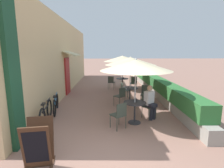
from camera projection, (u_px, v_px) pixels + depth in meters
ground_plane at (111, 158)px, 4.08m from camera, size 120.00×120.00×0.00m
cafe_facade_wall at (66, 58)px, 10.58m from camera, size 0.98×14.42×4.20m
planter_hedge at (152, 82)px, 11.05m from camera, size 0.60×13.42×1.01m
patio_table_near at (135, 108)px, 6.01m from camera, size 0.78×0.78×0.74m
patio_umbrella_near at (136, 65)px, 5.74m from camera, size 2.40×2.40×2.24m
cafe_chair_near_left at (119, 114)px, 5.53m from camera, size 0.56×0.56×0.87m
cafe_chair_near_right at (148, 104)px, 6.50m from camera, size 0.56×0.56×0.87m
seated_patron_near_right at (150, 101)px, 6.38m from camera, size 0.49×0.51×1.25m
coffee_cup_near at (136, 100)px, 6.12m from camera, size 0.07×0.07×0.09m
patio_table_mid at (130, 92)px, 8.45m from camera, size 0.78×0.78×0.74m
patio_umbrella_mid at (131, 61)px, 8.18m from camera, size 2.40×2.40×2.24m
cafe_chair_mid_left at (145, 93)px, 8.31m from camera, size 0.51×0.51×0.87m
cafe_chair_mid_right at (124, 89)px, 9.13m from camera, size 0.47×0.47×0.87m
cafe_chair_mid_back at (121, 95)px, 7.90m from camera, size 0.56×0.56×0.87m
patio_table_far at (122, 81)px, 11.34m from camera, size 0.78×0.78×0.74m
patio_umbrella_far at (123, 59)px, 11.07m from camera, size 2.40×2.40×2.24m
cafe_chair_far_left at (111, 81)px, 11.47m from camera, size 0.51×0.51×0.87m
cafe_chair_far_right at (134, 82)px, 11.21m from camera, size 0.51×0.51×0.87m
coffee_cup_far at (123, 78)px, 11.21m from camera, size 0.07×0.07×0.09m
bicycle_leaning at (46, 113)px, 6.05m from camera, size 0.23×1.72×0.79m
bicycle_second at (56, 104)px, 7.14m from camera, size 0.36×1.67×0.75m
menu_board at (38, 143)px, 3.78m from camera, size 0.65×0.70×1.00m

